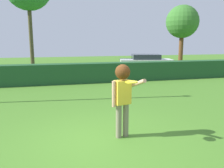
{
  "coord_description": "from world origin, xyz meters",
  "views": [
    {
      "loc": [
        -1.07,
        -5.12,
        2.35
      ],
      "look_at": [
        0.55,
        1.12,
        1.15
      ],
      "focal_mm": 37.62,
      "sensor_mm": 36.0,
      "label": 1
    }
  ],
  "objects_px": {
    "person": "(123,91)",
    "frisbee": "(132,82)",
    "maple_tree": "(182,22)",
    "parked_car_white": "(146,61)"
  },
  "relations": [
    {
      "from": "person",
      "to": "parked_car_white",
      "type": "xyz_separation_m",
      "value": [
        5.87,
        12.65,
        -0.48
      ]
    },
    {
      "from": "frisbee",
      "to": "parked_car_white",
      "type": "bearing_deg",
      "value": 66.06
    },
    {
      "from": "parked_car_white",
      "to": "maple_tree",
      "type": "bearing_deg",
      "value": 26.35
    },
    {
      "from": "person",
      "to": "parked_car_white",
      "type": "relative_size",
      "value": 0.4
    },
    {
      "from": "frisbee",
      "to": "person",
      "type": "bearing_deg",
      "value": 98.24
    },
    {
      "from": "person",
      "to": "frisbee",
      "type": "relative_size",
      "value": 6.63
    },
    {
      "from": "frisbee",
      "to": "maple_tree",
      "type": "bearing_deg",
      "value": 56.1
    },
    {
      "from": "person",
      "to": "parked_car_white",
      "type": "height_order",
      "value": "person"
    },
    {
      "from": "person",
      "to": "maple_tree",
      "type": "bearing_deg",
      "value": 55.15
    },
    {
      "from": "parked_car_white",
      "to": "maple_tree",
      "type": "height_order",
      "value": "maple_tree"
    }
  ]
}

